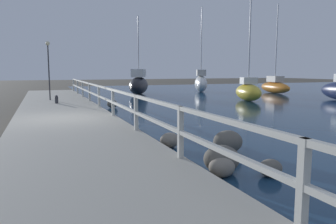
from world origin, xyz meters
TOP-DOWN VIEW (x-y plane):
  - ground_plane at (0.00, 0.00)m, footprint 120.00×120.00m
  - dock_walkway at (0.00, 0.00)m, footprint 3.66×36.00m
  - railing at (1.73, 0.00)m, footprint 0.10×32.50m
  - boulder_mid_strip at (2.44, -6.85)m, footprint 0.72×0.65m
  - boulder_upstream at (3.17, -7.42)m, footprint 0.45×0.40m
  - boulder_far_strip at (2.71, 4.97)m, footprint 0.57×0.51m
  - boulder_water_edge at (2.26, -4.55)m, footprint 0.52×0.47m
  - boulder_downstream at (3.39, -5.54)m, footprint 0.73×0.65m
  - boulder_near_dock at (2.31, -7.10)m, footprint 0.50×0.45m
  - mooring_bollard at (-0.08, 5.76)m, footprint 0.17×0.17m
  - dock_lamp at (-0.34, 7.97)m, footprint 0.24×0.24m
  - sailboat_white at (13.08, 15.08)m, footprint 2.56×4.08m
  - sailboat_black at (6.82, 14.15)m, footprint 3.54×5.90m
  - sailboat_orange at (18.43, 11.26)m, footprint 2.12×4.84m
  - sailboat_yellow at (11.91, 5.89)m, footprint 2.18×3.61m

SIDE VIEW (x-z plane):
  - ground_plane at x=0.00m, z-range 0.00..0.00m
  - dock_walkway at x=0.00m, z-range 0.00..0.27m
  - boulder_upstream at x=3.17m, z-range 0.00..0.34m
  - boulder_near_dock at x=2.31m, z-range 0.00..0.38m
  - boulder_water_edge at x=2.26m, z-range 0.00..0.39m
  - boulder_far_strip at x=2.71m, z-range 0.00..0.42m
  - boulder_mid_strip at x=2.44m, z-range 0.00..0.54m
  - boulder_downstream at x=3.39m, z-range 0.00..0.54m
  - mooring_bollard at x=-0.08m, z-range 0.27..0.71m
  - sailboat_orange at x=18.43m, z-range -3.21..4.44m
  - sailboat_yellow at x=11.91m, z-range -3.07..4.35m
  - sailboat_black at x=6.82m, z-range -2.34..4.05m
  - sailboat_white at x=13.08m, z-range -2.95..4.71m
  - railing at x=1.73m, z-range 0.46..1.49m
  - dock_lamp at x=-0.34m, z-range 0.93..4.31m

